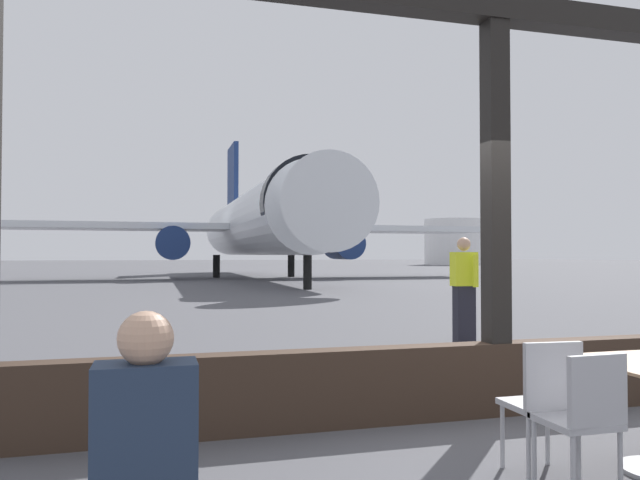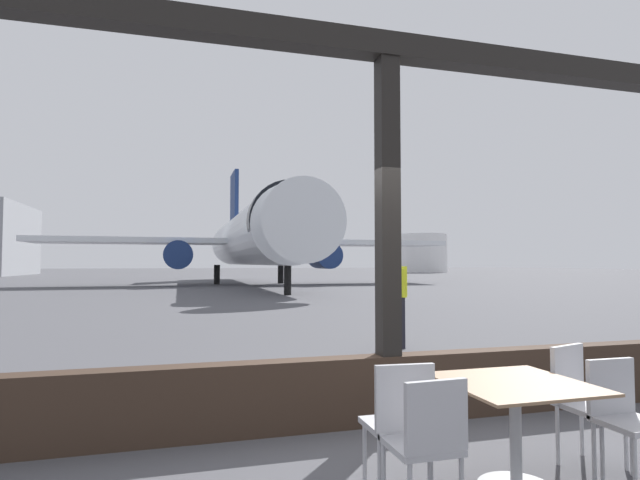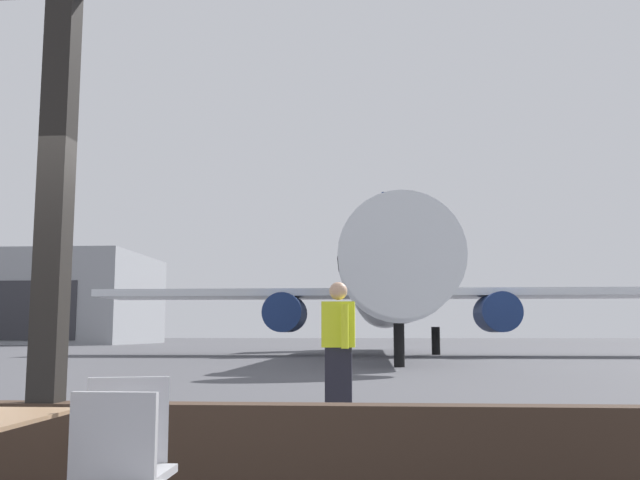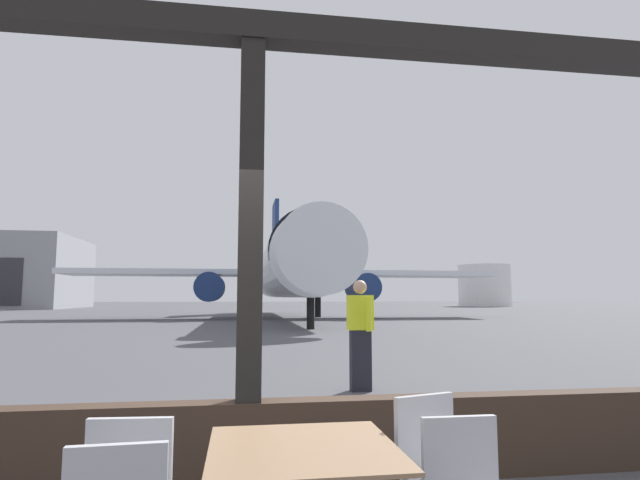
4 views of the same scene
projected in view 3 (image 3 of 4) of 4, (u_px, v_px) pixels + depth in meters
name	position (u px, v px, depth m)	size (l,w,h in m)	color
ground_plane	(336.00, 351.00, 44.44)	(220.00, 220.00, 0.00)	#4C4C51
window_frame	(51.00, 300.00, 5.04)	(8.72, 0.24, 3.87)	#38281E
cafe_chair_window_left	(104.00, 474.00, 3.16)	(0.40, 0.40, 0.86)	#B2B2B7
cafe_chair_window_right	(126.00, 454.00, 3.53)	(0.48, 0.48, 0.90)	#B2B2B7
airplane	(390.00, 287.00, 35.79)	(29.60, 30.75, 10.37)	silver
ground_crew_worker	(338.00, 351.00, 8.73)	(0.40, 0.54, 1.74)	black
distant_hangar	(33.00, 300.00, 75.16)	(23.17, 16.77, 9.11)	gray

